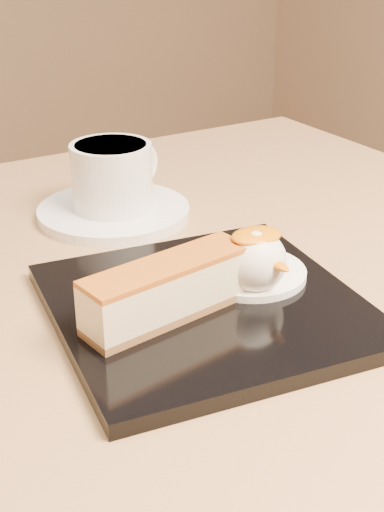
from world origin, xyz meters
TOP-DOWN VIEW (x-y plane):
  - table at (0.00, 0.00)m, footprint 0.80×0.80m
  - dessert_plate at (-0.00, -0.03)m, footprint 0.25×0.25m
  - cheesecake at (-0.04, -0.03)m, footprint 0.13×0.05m
  - cream_smear at (0.05, -0.01)m, footprint 0.09×0.09m
  - ice_cream_scoop at (0.04, -0.03)m, footprint 0.05×0.05m
  - mango_sauce at (0.04, -0.03)m, footprint 0.04×0.03m
  - mint_sprig at (0.02, 0.01)m, footprint 0.04×0.02m
  - saucer at (0.02, 0.18)m, footprint 0.15×0.15m
  - coffee_cup at (0.02, 0.18)m, footprint 0.10×0.08m

SIDE VIEW (x-z plane):
  - table at x=0.00m, z-range 0.20..0.92m
  - saucer at x=0.02m, z-range 0.72..0.73m
  - dessert_plate at x=0.00m, z-range 0.72..0.73m
  - cream_smear at x=0.05m, z-range 0.73..0.74m
  - mint_sprig at x=0.02m, z-range 0.74..0.74m
  - cheesecake at x=-0.04m, z-range 0.73..0.77m
  - ice_cream_scoop at x=0.04m, z-range 0.73..0.78m
  - coffee_cup at x=0.02m, z-range 0.73..0.80m
  - mango_sauce at x=0.04m, z-range 0.77..0.78m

